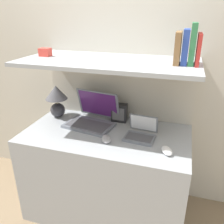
{
  "coord_description": "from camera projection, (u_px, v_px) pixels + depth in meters",
  "views": [
    {
      "loc": [
        0.53,
        -1.21,
        1.63
      ],
      "look_at": [
        0.05,
        0.34,
        0.94
      ],
      "focal_mm": 38.0,
      "sensor_mm": 36.0,
      "label": 1
    }
  ],
  "objects": [
    {
      "name": "shelf_gadget",
      "position": [
        45.0,
        52.0,
        1.82
      ],
      "size": [
        0.08,
        0.07,
        0.06
      ],
      "color": "#CC3D33",
      "rests_on": "shelf"
    },
    {
      "name": "shelf",
      "position": [
        108.0,
        62.0,
        1.7
      ],
      "size": [
        1.28,
        0.61,
        0.03
      ],
      "color": "#999EA3",
      "rests_on": "back_riser"
    },
    {
      "name": "router_box",
      "position": [
        119.0,
        113.0,
        2.02
      ],
      "size": [
        0.13,
        0.08,
        0.16
      ],
      "color": "black",
      "rests_on": "desk"
    },
    {
      "name": "computer_mouse",
      "position": [
        106.0,
        139.0,
        1.72
      ],
      "size": [
        0.11,
        0.13,
        0.04
      ],
      "color": "#99999E",
      "rests_on": "desk"
    },
    {
      "name": "back_riser",
      "position": [
        118.0,
        127.0,
        2.21
      ],
      "size": [
        1.28,
        0.04,
        1.29
      ],
      "color": "beige",
      "rests_on": "ground_plane"
    },
    {
      "name": "laptop_small",
      "position": [
        141.0,
        133.0,
        1.77
      ],
      "size": [
        0.23,
        0.22,
        0.16
      ],
      "color": "slate",
      "rests_on": "desk"
    },
    {
      "name": "book_green",
      "position": [
        193.0,
        44.0,
        1.49
      ],
      "size": [
        0.04,
        0.14,
        0.26
      ],
      "color": "#2D7042",
      "rests_on": "shelf"
    },
    {
      "name": "book_red",
      "position": [
        199.0,
        49.0,
        1.49
      ],
      "size": [
        0.02,
        0.17,
        0.2
      ],
      "color": "#A82823",
      "rests_on": "shelf"
    },
    {
      "name": "table_lamp",
      "position": [
        57.0,
        98.0,
        2.07
      ],
      "size": [
        0.19,
        0.19,
        0.29
      ],
      "color": "#2D2D33",
      "rests_on": "desk"
    },
    {
      "name": "second_mouse",
      "position": [
        167.0,
        151.0,
        1.58
      ],
      "size": [
        0.11,
        0.13,
        0.04
      ],
      "color": "white",
      "rests_on": "desk"
    },
    {
      "name": "wall_back",
      "position": [
        120.0,
        66.0,
        2.03
      ],
      "size": [
        6.0,
        0.05,
        2.4
      ],
      "color": "beige",
      "rests_on": "ground_plane"
    },
    {
      "name": "desk",
      "position": [
        106.0,
        173.0,
        2.0
      ],
      "size": [
        1.28,
        0.68,
        0.76
      ],
      "color": "#999EA3",
      "rests_on": "ground_plane"
    },
    {
      "name": "book_brown",
      "position": [
        178.0,
        48.0,
        1.53
      ],
      "size": [
        0.04,
        0.16,
        0.2
      ],
      "color": "brown",
      "rests_on": "shelf"
    },
    {
      "name": "laptop_large",
      "position": [
        92.0,
        118.0,
        1.97
      ],
      "size": [
        0.43,
        0.38,
        0.27
      ],
      "color": "slate",
      "rests_on": "desk"
    },
    {
      "name": "book_blue",
      "position": [
        185.0,
        47.0,
        1.51
      ],
      "size": [
        0.04,
        0.14,
        0.22
      ],
      "color": "#284293",
      "rests_on": "shelf"
    }
  ]
}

